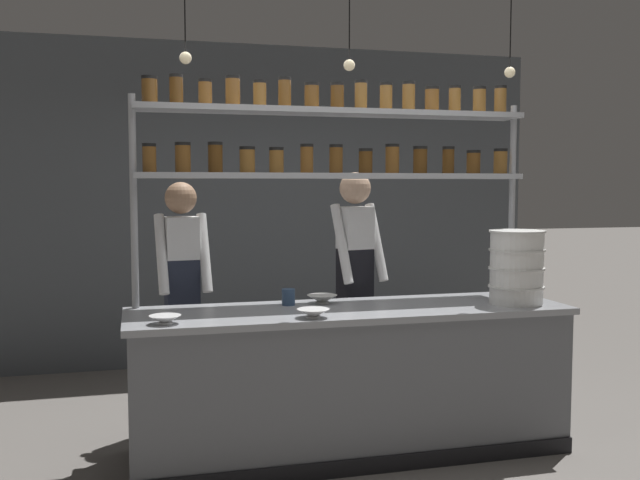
{
  "coord_description": "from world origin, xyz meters",
  "views": [
    {
      "loc": [
        -1.29,
        -4.2,
        1.68
      ],
      "look_at": [
        -0.14,
        0.2,
        1.33
      ],
      "focal_mm": 40.0,
      "sensor_mm": 36.0,
      "label": 1
    }
  ],
  "objects_px": {
    "container_stack": "(516,267)",
    "prep_bowl_center_back": "(165,320)",
    "chef_left": "(182,287)",
    "chef_center": "(355,275)",
    "prep_bowl_center_front": "(322,299)",
    "serving_cup_front": "(288,297)",
    "spice_shelf_unit": "(336,148)",
    "prep_bowl_near_left": "(313,314)"
  },
  "relations": [
    {
      "from": "chef_center",
      "to": "serving_cup_front",
      "type": "xyz_separation_m",
      "value": [
        -0.6,
        -0.48,
        -0.06
      ]
    },
    {
      "from": "spice_shelf_unit",
      "to": "chef_left",
      "type": "distance_m",
      "value": 1.41
    },
    {
      "from": "prep_bowl_near_left",
      "to": "serving_cup_front",
      "type": "distance_m",
      "value": 0.46
    },
    {
      "from": "spice_shelf_unit",
      "to": "container_stack",
      "type": "xyz_separation_m",
      "value": [
        1.08,
        -0.46,
        -0.77
      ]
    },
    {
      "from": "container_stack",
      "to": "chef_left",
      "type": "bearing_deg",
      "value": 157.38
    },
    {
      "from": "chef_left",
      "to": "container_stack",
      "type": "relative_size",
      "value": 3.59
    },
    {
      "from": "container_stack",
      "to": "serving_cup_front",
      "type": "distance_m",
      "value": 1.47
    },
    {
      "from": "container_stack",
      "to": "serving_cup_front",
      "type": "xyz_separation_m",
      "value": [
        -1.43,
        0.32,
        -0.19
      ]
    },
    {
      "from": "container_stack",
      "to": "prep_bowl_center_back",
      "type": "xyz_separation_m",
      "value": [
        -2.21,
        -0.11,
        -0.21
      ]
    },
    {
      "from": "container_stack",
      "to": "chef_center",
      "type": "bearing_deg",
      "value": 136.22
    },
    {
      "from": "container_stack",
      "to": "prep_bowl_center_front",
      "type": "xyz_separation_m",
      "value": [
        -1.2,
        0.33,
        -0.21
      ]
    },
    {
      "from": "prep_bowl_center_back",
      "to": "serving_cup_front",
      "type": "distance_m",
      "value": 0.9
    },
    {
      "from": "spice_shelf_unit",
      "to": "prep_bowl_center_front",
      "type": "xyz_separation_m",
      "value": [
        -0.12,
        -0.13,
        -0.98
      ]
    },
    {
      "from": "chef_left",
      "to": "prep_bowl_center_front",
      "type": "distance_m",
      "value": 1.0
    },
    {
      "from": "prep_bowl_near_left",
      "to": "serving_cup_front",
      "type": "height_order",
      "value": "serving_cup_front"
    },
    {
      "from": "prep_bowl_center_front",
      "to": "chef_left",
      "type": "bearing_deg",
      "value": 148.57
    },
    {
      "from": "chef_left",
      "to": "chef_center",
      "type": "relative_size",
      "value": 0.96
    },
    {
      "from": "spice_shelf_unit",
      "to": "container_stack",
      "type": "distance_m",
      "value": 1.4
    },
    {
      "from": "container_stack",
      "to": "prep_bowl_center_front",
      "type": "height_order",
      "value": "container_stack"
    },
    {
      "from": "container_stack",
      "to": "prep_bowl_center_back",
      "type": "bearing_deg",
      "value": -177.13
    },
    {
      "from": "chef_left",
      "to": "chef_center",
      "type": "bearing_deg",
      "value": -9.49
    },
    {
      "from": "container_stack",
      "to": "prep_bowl_center_front",
      "type": "bearing_deg",
      "value": 164.46
    },
    {
      "from": "chef_left",
      "to": "serving_cup_front",
      "type": "relative_size",
      "value": 16.41
    },
    {
      "from": "spice_shelf_unit",
      "to": "prep_bowl_near_left",
      "type": "relative_size",
      "value": 13.86
    },
    {
      "from": "chef_center",
      "to": "prep_bowl_center_front",
      "type": "height_order",
      "value": "chef_center"
    },
    {
      "from": "prep_bowl_near_left",
      "to": "prep_bowl_center_front",
      "type": "xyz_separation_m",
      "value": [
        0.18,
        0.47,
        0.0
      ]
    },
    {
      "from": "serving_cup_front",
      "to": "prep_bowl_center_back",
      "type": "bearing_deg",
      "value": -151.26
    },
    {
      "from": "prep_bowl_center_front",
      "to": "serving_cup_front",
      "type": "bearing_deg",
      "value": -176.42
    },
    {
      "from": "chef_center",
      "to": "prep_bowl_near_left",
      "type": "relative_size",
      "value": 9.34
    },
    {
      "from": "spice_shelf_unit",
      "to": "prep_bowl_center_back",
      "type": "relative_size",
      "value": 14.89
    },
    {
      "from": "prep_bowl_near_left",
      "to": "chef_center",
      "type": "bearing_deg",
      "value": 59.68
    },
    {
      "from": "chef_left",
      "to": "prep_bowl_center_front",
      "type": "height_order",
      "value": "chef_left"
    },
    {
      "from": "prep_bowl_near_left",
      "to": "prep_bowl_center_back",
      "type": "height_order",
      "value": "prep_bowl_near_left"
    },
    {
      "from": "chef_center",
      "to": "prep_bowl_near_left",
      "type": "height_order",
      "value": "chef_center"
    },
    {
      "from": "prep_bowl_center_front",
      "to": "serving_cup_front",
      "type": "distance_m",
      "value": 0.23
    },
    {
      "from": "spice_shelf_unit",
      "to": "chef_left",
      "type": "bearing_deg",
      "value": 157.97
    },
    {
      "from": "prep_bowl_center_front",
      "to": "prep_bowl_center_back",
      "type": "distance_m",
      "value": 1.11
    },
    {
      "from": "chef_left",
      "to": "prep_bowl_center_front",
      "type": "xyz_separation_m",
      "value": [
        0.86,
        -0.52,
        -0.04
      ]
    },
    {
      "from": "serving_cup_front",
      "to": "spice_shelf_unit",
      "type": "bearing_deg",
      "value": 21.78
    },
    {
      "from": "prep_bowl_center_front",
      "to": "prep_bowl_center_back",
      "type": "height_order",
      "value": "prep_bowl_center_front"
    },
    {
      "from": "container_stack",
      "to": "serving_cup_front",
      "type": "bearing_deg",
      "value": 167.37
    },
    {
      "from": "chef_left",
      "to": "serving_cup_front",
      "type": "xyz_separation_m",
      "value": [
        0.63,
        -0.54,
        -0.01
      ]
    }
  ]
}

